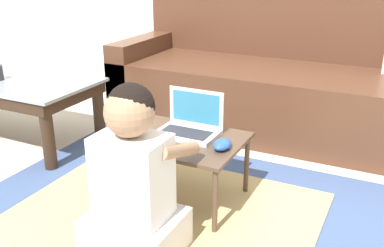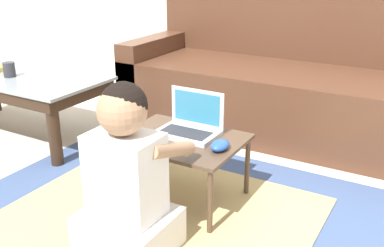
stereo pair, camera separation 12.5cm
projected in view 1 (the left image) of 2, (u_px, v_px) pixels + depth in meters
ground_plane at (190, 204)px, 2.12m from camera, size 16.00×16.00×0.00m
area_rug at (159, 221)px, 1.99m from camera, size 1.84×1.60×0.01m
couch at (288, 85)px, 2.96m from camera, size 2.24×0.84×0.86m
coffee_table at (4, 87)px, 2.77m from camera, size 1.20×0.55×0.40m
laptop_desk at (181, 144)px, 2.07m from camera, size 0.56×0.43×0.32m
laptop at (190, 127)px, 2.10m from camera, size 0.28×0.19×0.20m
computer_mouse at (223, 144)px, 1.94m from camera, size 0.07×0.11×0.04m
person_seated at (134, 182)px, 1.69m from camera, size 0.35×0.42×0.69m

